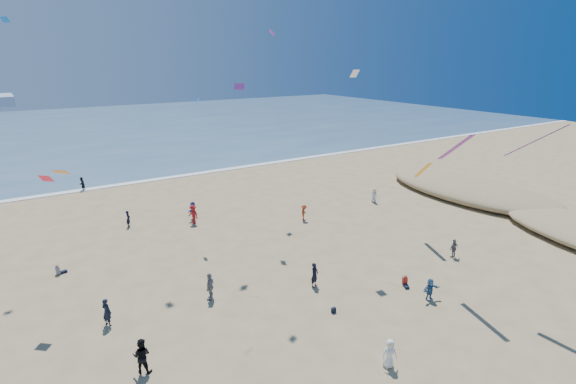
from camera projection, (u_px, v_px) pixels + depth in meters
ocean at (60, 132)px, 96.54m from camera, size 220.00×100.00×0.06m
surf_line at (114, 185)px, 56.41m from camera, size 220.00×1.20×0.08m
standing_flyers at (236, 245)px, 36.42m from camera, size 31.95×44.48×1.92m
seated_group at (328, 346)px, 24.47m from camera, size 21.33×30.91×0.84m
navy_bag at (334, 310)px, 28.40m from camera, size 0.28×0.18×0.34m
kites_aloft at (326, 65)px, 31.07m from camera, size 41.96×33.88×27.39m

